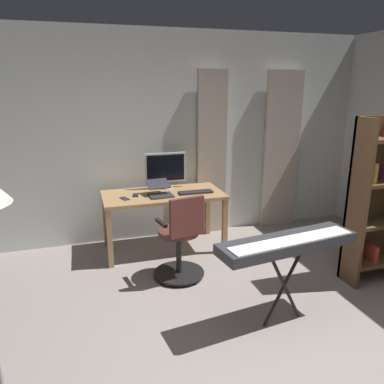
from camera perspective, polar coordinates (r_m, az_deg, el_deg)
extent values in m
plane|color=gray|center=(3.12, 14.03, -25.67)|extent=(7.71, 7.71, 0.00)
cube|color=silver|center=(5.14, -1.93, 8.34)|extent=(5.34, 0.10, 2.74)
cube|color=#BFAE9C|center=(5.65, 13.41, 6.08)|extent=(0.55, 0.06, 2.25)
cube|color=#BFAE9C|center=(5.20, 3.02, 5.67)|extent=(0.41, 0.06, 2.25)
cube|color=tan|center=(4.70, -4.40, -0.45)|extent=(1.49, 0.73, 0.04)
cube|color=#B67E4D|center=(4.72, 4.99, -5.19)|extent=(0.06, 0.06, 0.71)
cube|color=tan|center=(4.42, -12.38, -6.98)|extent=(0.06, 0.06, 0.71)
cube|color=#A98155|center=(5.29, 2.39, -2.76)|extent=(0.06, 0.06, 0.71)
cube|color=#AE884D|center=(5.03, -13.00, -4.17)|extent=(0.06, 0.06, 0.71)
cylinder|color=black|center=(4.27, -1.99, -12.14)|extent=(0.56, 0.56, 0.02)
sphere|color=black|center=(4.38, 1.12, -11.59)|extent=(0.05, 0.05, 0.05)
sphere|color=black|center=(4.50, -2.43, -10.79)|extent=(0.05, 0.05, 0.05)
sphere|color=black|center=(4.32, -5.42, -12.04)|extent=(0.05, 0.05, 0.05)
sphere|color=black|center=(4.08, -3.75, -13.84)|extent=(0.05, 0.05, 0.05)
sphere|color=black|center=(4.12, 0.57, -13.52)|extent=(0.05, 0.05, 0.05)
cylinder|color=black|center=(4.16, -2.02, -9.32)|extent=(0.06, 0.06, 0.46)
cylinder|color=#5A2C26|center=(4.06, -2.05, -6.03)|extent=(0.52, 0.52, 0.05)
cube|color=brown|center=(3.81, -0.78, -3.83)|extent=(0.38, 0.12, 0.41)
cube|color=black|center=(3.94, -4.71, -4.70)|extent=(0.08, 0.24, 0.03)
cube|color=black|center=(4.10, 0.46, -3.80)|extent=(0.08, 0.24, 0.03)
cylinder|color=white|center=(4.94, -3.98, 0.70)|extent=(0.18, 0.18, 0.01)
cylinder|color=white|center=(4.93, -3.99, 1.14)|extent=(0.04, 0.04, 0.07)
cube|color=white|center=(4.88, -4.05, 3.72)|extent=(0.53, 0.03, 0.39)
cube|color=black|center=(4.87, -4.01, 3.68)|extent=(0.49, 0.01, 0.34)
cube|color=#232328|center=(4.69, 0.56, -0.02)|extent=(0.43, 0.14, 0.02)
cube|color=#333338|center=(4.57, -4.75, -0.55)|extent=(0.30, 0.25, 0.02)
cube|color=#333338|center=(4.64, -5.19, 1.24)|extent=(0.30, 0.24, 0.08)
cube|color=black|center=(4.64, -8.56, -0.48)|extent=(0.09, 0.15, 0.01)
cube|color=#232328|center=(4.52, -10.19, -0.98)|extent=(0.11, 0.16, 0.01)
cube|color=brown|center=(4.15, 23.75, -1.83)|extent=(0.04, 0.30, 1.76)
cube|color=brown|center=(4.51, 26.62, -0.84)|extent=(0.84, 0.04, 1.76)
cube|color=brown|center=(4.64, 26.71, -9.11)|extent=(0.77, 0.30, 0.04)
cube|color=#D24030|center=(4.50, 25.46, -8.23)|extent=(0.05, 0.19, 0.18)
cube|color=gold|center=(4.13, 25.30, 2.76)|extent=(0.04, 0.19, 0.20)
cylinder|color=black|center=(3.48, 13.83, -13.62)|extent=(0.40, 0.09, 0.72)
cylinder|color=black|center=(3.48, 13.83, -13.62)|extent=(0.40, 0.09, 0.72)
cube|color=#333338|center=(3.31, 14.30, -7.53)|extent=(1.29, 0.49, 0.09)
cube|color=white|center=(3.25, 14.97, -7.07)|extent=(1.17, 0.33, 0.01)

